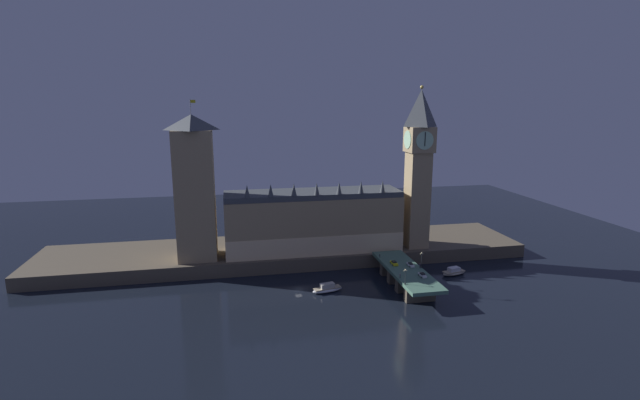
# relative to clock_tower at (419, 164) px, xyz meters

# --- Properties ---
(ground_plane) EXTENTS (400.00, 400.00, 0.00)m
(ground_plane) POSITION_rel_clock_tower_xyz_m (-58.70, -26.24, -44.47)
(ground_plane) COLOR black
(embankment) EXTENTS (220.00, 42.00, 5.89)m
(embankment) POSITION_rel_clock_tower_xyz_m (-58.70, 12.76, -41.53)
(embankment) COLOR brown
(embankment) RESTS_ON ground_plane
(parliament_hall) EXTENTS (77.98, 21.26, 32.33)m
(parliament_hall) POSITION_rel_clock_tower_xyz_m (-47.30, 4.71, -25.15)
(parliament_hall) COLOR tan
(parliament_hall) RESTS_ON embankment
(clock_tower) EXTENTS (11.68, 11.79, 72.79)m
(clock_tower) POSITION_rel_clock_tower_xyz_m (0.00, 0.00, 0.00)
(clock_tower) COLOR tan
(clock_tower) RESTS_ON embankment
(victoria_tower) EXTENTS (16.20, 16.20, 66.84)m
(victoria_tower) POSITION_rel_clock_tower_xyz_m (-97.80, 3.20, -8.04)
(victoria_tower) COLOR tan
(victoria_tower) RESTS_ON embankment
(bridge) EXTENTS (13.25, 46.00, 7.27)m
(bridge) POSITION_rel_clock_tower_xyz_m (-16.64, -31.24, -39.71)
(bridge) COLOR #4C7560
(bridge) RESTS_ON ground_plane
(car_northbound_lead) EXTENTS (2.06, 4.77, 1.39)m
(car_northbound_lead) POSITION_rel_clock_tower_xyz_m (-19.56, -25.41, -36.55)
(car_northbound_lead) COLOR yellow
(car_northbound_lead) RESTS_ON bridge
(car_southbound_lead) EXTENTS (1.89, 4.54, 1.44)m
(car_southbound_lead) POSITION_rel_clock_tower_xyz_m (-13.73, -40.19, -36.52)
(car_southbound_lead) COLOR silver
(car_southbound_lead) RESTS_ON bridge
(car_southbound_trail) EXTENTS (1.84, 4.66, 1.35)m
(car_southbound_trail) POSITION_rel_clock_tower_xyz_m (-13.73, -28.50, -36.57)
(car_southbound_trail) COLOR white
(car_southbound_trail) RESTS_ON bridge
(pedestrian_near_rail) EXTENTS (0.38, 0.38, 1.80)m
(pedestrian_near_rail) POSITION_rel_clock_tower_xyz_m (-22.47, -39.78, -36.24)
(pedestrian_near_rail) COLOR black
(pedestrian_near_rail) RESTS_ON bridge
(pedestrian_mid_walk) EXTENTS (0.38, 0.38, 1.86)m
(pedestrian_mid_walk) POSITION_rel_clock_tower_xyz_m (-10.82, -30.96, -36.21)
(pedestrian_mid_walk) COLOR black
(pedestrian_mid_walk) RESTS_ON bridge
(pedestrian_far_rail) EXTENTS (0.38, 0.38, 1.71)m
(pedestrian_far_rail) POSITION_rel_clock_tower_xyz_m (-22.47, -16.16, -36.29)
(pedestrian_far_rail) COLOR black
(pedestrian_far_rail) RESTS_ON bridge
(street_lamp_near) EXTENTS (1.34, 0.60, 5.85)m
(street_lamp_near) POSITION_rel_clock_tower_xyz_m (-22.87, -45.96, -33.53)
(street_lamp_near) COLOR #2D3333
(street_lamp_near) RESTS_ON bridge
(street_lamp_mid) EXTENTS (1.34, 0.60, 6.49)m
(street_lamp_mid) POSITION_rel_clock_tower_xyz_m (-10.42, -31.24, -33.14)
(street_lamp_mid) COLOR #2D3333
(street_lamp_mid) RESTS_ON bridge
(boat_upstream) EXTENTS (12.66, 6.22, 3.49)m
(boat_upstream) POSITION_rel_clock_tower_xyz_m (-48.23, -30.57, -43.20)
(boat_upstream) COLOR white
(boat_upstream) RESTS_ON ground_plane
(boat_downstream) EXTENTS (11.62, 6.85, 3.25)m
(boat_downstream) POSITION_rel_clock_tower_xyz_m (8.11, -23.09, -43.28)
(boat_downstream) COLOR #B2A893
(boat_downstream) RESTS_ON ground_plane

